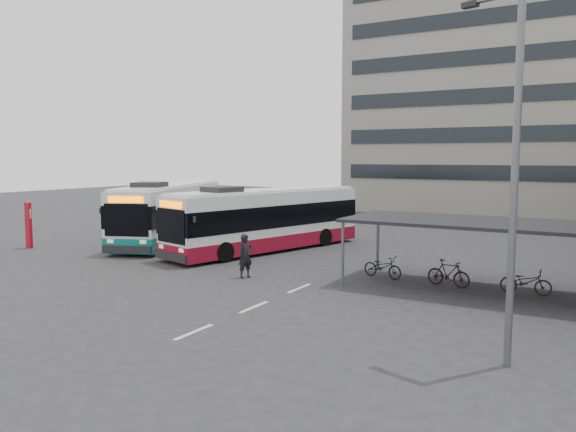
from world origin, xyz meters
The scene contains 10 objects.
ground centered at (0.00, 0.00, 0.00)m, with size 120.00×120.00×0.00m, color #28282B.
bike_shelter centered at (8.45, 3.00, 1.64)m, with size 10.00×4.00×2.54m.
office_block centered at (6.00, 36.00, 12.50)m, with size 30.00×15.00×25.00m, color gray.
road_markings centered at (2.50, -3.00, 0.01)m, with size 0.15×7.60×0.01m.
bus_main centered at (-3.11, 6.60, 1.58)m, with size 5.43×11.78×3.41m.
bus_teal centered at (-9.92, 6.90, 1.63)m, with size 6.77×11.98×3.51m.
pedestrian centered at (-0.25, 0.54, 0.89)m, with size 0.65×0.42×1.77m, color black.
lamp_post centered at (10.31, -4.29, 4.86)m, with size 1.47×0.57×8.53m.
sign_totem_mid centered at (-14.41, 0.88, 1.26)m, with size 0.53×0.23×2.44m.
sign_totem_north centered at (-12.17, 10.02, 1.19)m, with size 0.49×0.27×2.30m.
Camera 1 is at (12.33, -17.73, 4.82)m, focal length 35.00 mm.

